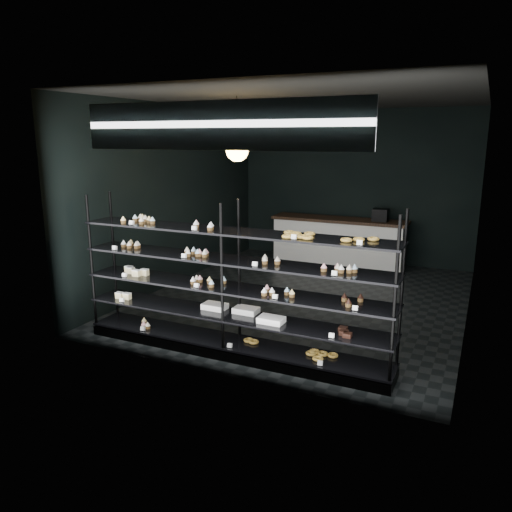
# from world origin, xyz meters

# --- Properties ---
(room) EXTENTS (5.01, 6.01, 3.20)m
(room) POSITION_xyz_m (0.00, 0.00, 1.60)
(room) COLOR black
(room) RESTS_ON ground
(display_shelf) EXTENTS (4.00, 0.50, 1.91)m
(display_shelf) POSITION_xyz_m (-0.13, -2.45, 0.63)
(display_shelf) COLOR black
(display_shelf) RESTS_ON room
(signage) EXTENTS (3.30, 0.05, 0.50)m
(signage) POSITION_xyz_m (0.00, -2.93, 2.75)
(signage) COLOR #0D1B44
(signage) RESTS_ON room
(pendant_lamp) EXTENTS (0.31, 0.31, 0.89)m
(pendant_lamp) POSITION_xyz_m (-0.63, -1.22, 2.45)
(pendant_lamp) COLOR black
(pendant_lamp) RESTS_ON room
(service_counter) EXTENTS (2.81, 0.65, 1.23)m
(service_counter) POSITION_xyz_m (-0.14, 2.50, 0.50)
(service_counter) COLOR silver
(service_counter) RESTS_ON room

